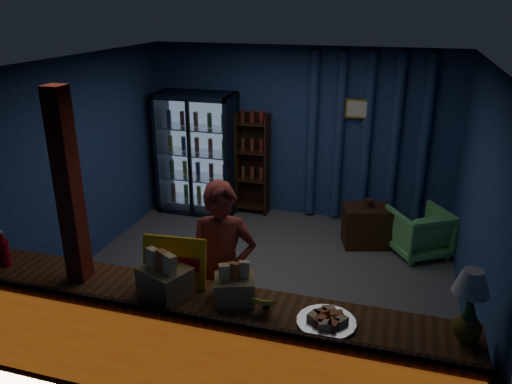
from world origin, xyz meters
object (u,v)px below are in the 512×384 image
green_chair (419,231)px  pastry_tray (326,321)px  table_lamp (471,284)px  shopkeeper (222,272)px

green_chair → pastry_tray: (-0.75, -3.25, 0.65)m
green_chair → table_lamp: table_lamp is taller
shopkeeper → pastry_tray: shopkeeper is taller
shopkeeper → pastry_tray: bearing=-45.9°
pastry_tray → table_lamp: 1.05m
pastry_tray → table_lamp: (0.96, 0.19, 0.37)m
table_lamp → green_chair: bearing=94.0°
pastry_tray → table_lamp: size_ratio=0.88×
shopkeeper → table_lamp: 2.12m
shopkeeper → table_lamp: size_ratio=3.42×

